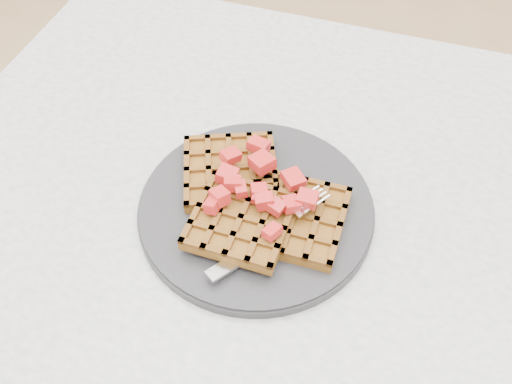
% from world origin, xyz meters
% --- Properties ---
extents(table, '(1.20, 0.80, 0.75)m').
position_xyz_m(table, '(0.00, 0.00, 0.64)').
color(table, silver).
rests_on(table, ground).
extents(plate, '(0.29, 0.29, 0.02)m').
position_xyz_m(plate, '(-0.15, -0.02, 0.76)').
color(plate, black).
rests_on(plate, table).
extents(waffles, '(0.23, 0.21, 0.03)m').
position_xyz_m(waffles, '(-0.15, -0.03, 0.78)').
color(waffles, brown).
rests_on(waffles, plate).
extents(strawberry_pile, '(0.15, 0.15, 0.02)m').
position_xyz_m(strawberry_pile, '(-0.15, -0.02, 0.80)').
color(strawberry_pile, '#A20407').
rests_on(strawberry_pile, waffles).
extents(fork, '(0.12, 0.16, 0.02)m').
position_xyz_m(fork, '(-0.11, -0.06, 0.77)').
color(fork, silver).
rests_on(fork, plate).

